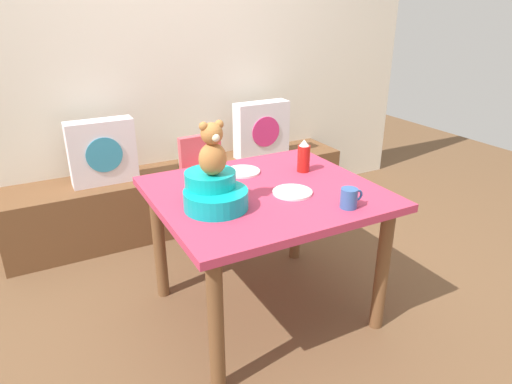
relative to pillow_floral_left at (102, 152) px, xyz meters
name	(u,v)px	position (x,y,z in m)	size (l,w,h in m)	color
ground_plane	(264,308)	(0.59, -1.23, -0.68)	(8.00, 8.00, 0.00)	brown
back_wall	(165,49)	(0.59, 0.29, 0.62)	(4.40, 0.10, 2.60)	silver
window_bench	(187,196)	(0.59, 0.02, -0.45)	(2.60, 0.44, 0.46)	brown
pillow_floral_left	(102,152)	(0.00, 0.00, 0.00)	(0.44, 0.15, 0.44)	silver
pillow_floral_right	(262,130)	(1.24, 0.00, 0.00)	(0.44, 0.15, 0.44)	silver
book_stack	(194,160)	(0.66, 0.02, -0.17)	(0.20, 0.14, 0.10)	#82B48B
dining_table	(265,209)	(0.59, -1.23, -0.05)	(1.11, 1.00, 0.74)	#B73351
highchair	(209,178)	(0.61, -0.42, -0.16)	(0.34, 0.46, 0.79)	#D84C59
infant_seat_teal	(214,192)	(0.28, -1.30, 0.13)	(0.30, 0.33, 0.16)	#0DA6A6
teddy_bear	(212,150)	(0.28, -1.30, 0.34)	(0.13, 0.12, 0.25)	#AF7139
ketchup_bottle	(304,157)	(0.91, -1.09, 0.15)	(0.07, 0.07, 0.18)	red
coffee_mug	(349,198)	(0.83, -1.60, 0.11)	(0.12, 0.08, 0.09)	#335999
dinner_plate_near	(242,172)	(0.59, -0.95, 0.07)	(0.20, 0.20, 0.01)	white
dinner_plate_far	(292,192)	(0.68, -1.33, 0.07)	(0.20, 0.20, 0.01)	white
cell_phone	(224,186)	(0.42, -1.09, 0.06)	(0.07, 0.14, 0.01)	black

